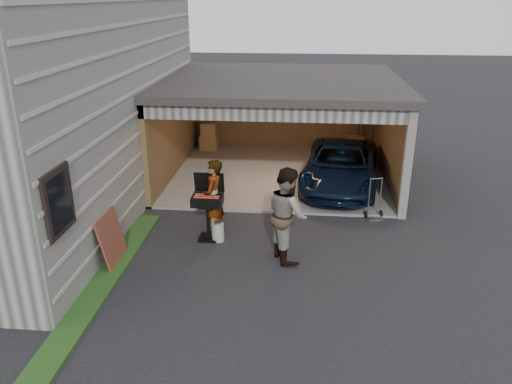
% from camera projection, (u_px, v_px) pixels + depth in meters
% --- Properties ---
extents(ground, '(80.00, 80.00, 0.00)m').
position_uv_depth(ground, '(221.00, 289.00, 9.29)').
color(ground, black).
rests_on(ground, ground).
extents(house, '(7.00, 11.00, 5.50)m').
position_uv_depth(house, '(7.00, 95.00, 12.49)').
color(house, '#474744').
rests_on(house, ground).
extents(groundcover_strip, '(0.50, 8.00, 0.06)m').
position_uv_depth(groundcover_strip, '(82.00, 312.00, 8.54)').
color(groundcover_strip, '#193814').
rests_on(groundcover_strip, ground).
extents(garage, '(6.80, 6.30, 2.90)m').
position_uv_depth(garage, '(281.00, 111.00, 14.82)').
color(garage, '#605E59').
rests_on(garage, ground).
extents(minivan, '(2.51, 4.49, 1.18)m').
position_uv_depth(minivan, '(340.00, 168.00, 13.93)').
color(minivan, black).
rests_on(minivan, ground).
extents(woman, '(0.49, 0.69, 1.79)m').
position_uv_depth(woman, '(213.00, 199.00, 11.03)').
color(woman, silver).
rests_on(woman, ground).
extents(man, '(1.07, 1.18, 1.97)m').
position_uv_depth(man, '(287.00, 214.00, 10.04)').
color(man, '#4F301F').
rests_on(man, ground).
extents(bbq_grill, '(0.66, 0.58, 1.48)m').
position_uv_depth(bbq_grill, '(208.00, 202.00, 10.90)').
color(bbq_grill, black).
rests_on(bbq_grill, ground).
extents(propane_tank, '(0.28, 0.28, 0.41)m').
position_uv_depth(propane_tank, '(218.00, 232.00, 11.04)').
color(propane_tank, '#AFAFAB').
rests_on(propane_tank, ground).
extents(plywood_panel, '(0.27, 0.96, 1.06)m').
position_uv_depth(plywood_panel, '(112.00, 239.00, 10.02)').
color(plywood_panel, '#5C2D1F').
rests_on(plywood_panel, ground).
extents(hand_truck, '(0.45, 0.39, 1.04)m').
position_uv_depth(hand_truck, '(374.00, 211.00, 12.14)').
color(hand_truck, gray).
rests_on(hand_truck, ground).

